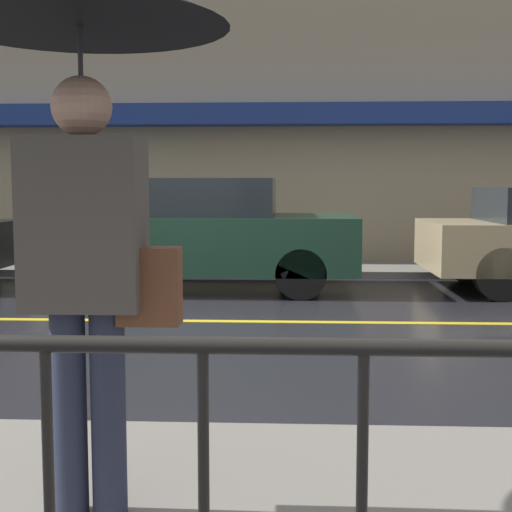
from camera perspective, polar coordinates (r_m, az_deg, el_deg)
The scene contains 6 objects.
ground_plane at distance 7.51m, azimuth -6.12°, elevation -5.19°, with size 80.00×80.00×0.00m, color black.
sidewalk_far at distance 11.74m, azimuth -2.88°, elevation -0.98°, with size 28.00×1.66×0.11m.
lane_marking at distance 7.51m, azimuth -6.12°, elevation -5.16°, with size 25.20×0.12×0.01m.
building_storefront at distance 12.71m, azimuth -2.52°, elevation 12.78°, with size 28.00×0.85×6.02m.
pedestrian at distance 2.83m, azimuth -13.75°, elevation 14.08°, with size 1.12×1.12×2.15m.
car_dark_green at distance 9.71m, azimuth -3.83°, elevation 1.85°, with size 3.90×1.91×1.50m.
Camera 1 is at (1.15, -7.29, 1.41)m, focal length 50.00 mm.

